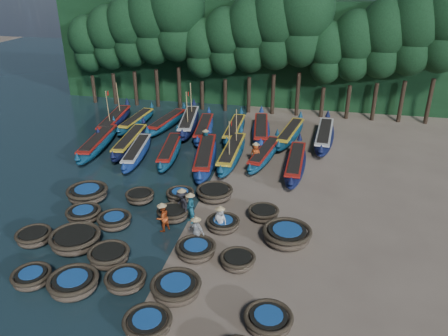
% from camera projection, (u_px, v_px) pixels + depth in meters
% --- Properties ---
extents(ground, '(120.00, 120.00, 0.00)m').
position_uv_depth(ground, '(191.00, 217.00, 24.58)').
color(ground, '#7A6B59').
rests_on(ground, ground).
extents(foliage_wall, '(40.00, 3.00, 10.00)m').
position_uv_depth(foliage_wall, '(254.00, 53.00, 43.35)').
color(foliage_wall, black).
rests_on(foliage_wall, ground).
extents(coracle_3, '(2.23, 2.23, 0.67)m').
position_uv_depth(coracle_3, '(148.00, 324.00, 16.71)').
color(coracle_3, brown).
rests_on(coracle_3, ground).
extents(coracle_5, '(2.10, 2.10, 0.65)m').
position_uv_depth(coracle_5, '(32.00, 277.00, 19.22)').
color(coracle_5, brown).
rests_on(coracle_5, ground).
extents(coracle_6, '(2.64, 2.64, 0.78)m').
position_uv_depth(coracle_6, '(73.00, 284.00, 18.74)').
color(coracle_6, brown).
rests_on(coracle_6, ground).
extents(coracle_7, '(1.95, 1.95, 0.65)m').
position_uv_depth(coracle_7, '(126.00, 280.00, 19.06)').
color(coracle_7, brown).
rests_on(coracle_7, ground).
extents(coracle_8, '(2.51, 2.51, 0.79)m').
position_uv_depth(coracle_8, '(176.00, 288.00, 18.47)').
color(coracle_8, brown).
rests_on(coracle_8, ground).
extents(coracle_9, '(1.94, 1.94, 0.74)m').
position_uv_depth(coracle_9, '(268.00, 321.00, 16.80)').
color(coracle_9, brown).
rests_on(coracle_9, ground).
extents(coracle_10, '(1.96, 1.96, 0.70)m').
position_uv_depth(coracle_10, '(34.00, 237.00, 22.06)').
color(coracle_10, brown).
rests_on(coracle_10, ground).
extents(coracle_11, '(2.83, 2.83, 0.85)m').
position_uv_depth(coracle_11, '(75.00, 240.00, 21.68)').
color(coracle_11, brown).
rests_on(coracle_11, ground).
extents(coracle_12, '(2.39, 2.39, 0.78)m').
position_uv_depth(coracle_12, '(109.00, 256.00, 20.53)').
color(coracle_12, brown).
rests_on(coracle_12, ground).
extents(coracle_13, '(2.34, 2.34, 0.71)m').
position_uv_depth(coracle_13, '(196.00, 250.00, 21.05)').
color(coracle_13, brown).
rests_on(coracle_13, ground).
extents(coracle_14, '(1.99, 1.99, 0.67)m').
position_uv_depth(coracle_14, '(238.00, 261.00, 20.30)').
color(coracle_14, brown).
rests_on(coracle_14, ground).
extents(coracle_15, '(2.13, 2.13, 0.70)m').
position_uv_depth(coracle_15, '(84.00, 214.00, 24.08)').
color(coracle_15, brown).
rests_on(coracle_15, ground).
extents(coracle_16, '(1.96, 1.96, 0.70)m').
position_uv_depth(coracle_16, '(114.00, 221.00, 23.46)').
color(coracle_16, brown).
rests_on(coracle_16, ground).
extents(coracle_17, '(2.18, 2.18, 0.71)m').
position_uv_depth(coracle_17, '(173.00, 214.00, 24.13)').
color(coracle_17, brown).
rests_on(coracle_17, ground).
extents(coracle_18, '(1.82, 1.82, 0.63)m').
position_uv_depth(coracle_18, '(223.00, 224.00, 23.25)').
color(coracle_18, brown).
rests_on(coracle_18, ground).
extents(coracle_19, '(2.91, 2.91, 0.84)m').
position_uv_depth(coracle_19, '(287.00, 235.00, 22.07)').
color(coracle_19, brown).
rests_on(coracle_19, ground).
extents(coracle_20, '(2.76, 2.76, 0.84)m').
position_uv_depth(coracle_20, '(88.00, 194.00, 26.10)').
color(coracle_20, brown).
rests_on(coracle_20, ground).
extents(coracle_21, '(2.08, 2.08, 0.66)m').
position_uv_depth(coracle_21, '(140.00, 197.00, 25.98)').
color(coracle_21, brown).
rests_on(coracle_21, ground).
extents(coracle_22, '(1.74, 1.74, 0.68)m').
position_uv_depth(coracle_22, '(180.00, 195.00, 26.10)').
color(coracle_22, brown).
rests_on(coracle_22, ground).
extents(coracle_23, '(2.26, 2.26, 0.76)m').
position_uv_depth(coracle_23, '(215.00, 193.00, 26.28)').
color(coracle_23, brown).
rests_on(coracle_23, ground).
extents(coracle_24, '(1.86, 1.86, 0.68)m').
position_uv_depth(coracle_24, '(263.00, 213.00, 24.19)').
color(coracle_24, brown).
rests_on(coracle_24, ground).
extents(long_boat_1, '(2.34, 8.17, 1.45)m').
position_uv_depth(long_boat_1, '(98.00, 143.00, 33.48)').
color(long_boat_1, navy).
rests_on(long_boat_1, ground).
extents(long_boat_2, '(2.03, 7.82, 1.38)m').
position_uv_depth(long_boat_2, '(130.00, 141.00, 33.78)').
color(long_boat_2, black).
rests_on(long_boat_2, ground).
extents(long_boat_3, '(2.32, 7.32, 1.30)m').
position_uv_depth(long_boat_3, '(137.00, 152.00, 31.98)').
color(long_boat_3, navy).
rests_on(long_boat_3, ground).
extents(long_boat_4, '(2.33, 7.36, 1.31)m').
position_uv_depth(long_boat_4, '(170.00, 151.00, 32.15)').
color(long_boat_4, navy).
rests_on(long_boat_4, ground).
extents(long_boat_5, '(2.89, 8.65, 1.54)m').
position_uv_depth(long_boat_5, '(205.00, 156.00, 31.00)').
color(long_boat_5, navy).
rests_on(long_boat_5, ground).
extents(long_boat_6, '(1.49, 8.28, 3.51)m').
position_uv_depth(long_boat_6, '(232.00, 153.00, 31.61)').
color(long_boat_6, navy).
rests_on(long_boat_6, ground).
extents(long_boat_7, '(2.42, 7.20, 1.28)m').
position_uv_depth(long_boat_7, '(265.00, 154.00, 31.61)').
color(long_boat_7, navy).
rests_on(long_boat_7, ground).
extents(long_boat_8, '(1.53, 7.97, 1.40)m').
position_uv_depth(long_boat_8, '(295.00, 163.00, 30.02)').
color(long_boat_8, black).
rests_on(long_boat_8, ground).
extents(long_boat_9, '(2.61, 8.59, 3.68)m').
position_uv_depth(long_boat_9, '(115.00, 121.00, 38.09)').
color(long_boat_9, black).
rests_on(long_boat_9, ground).
extents(long_boat_10, '(1.57, 7.28, 1.28)m').
position_uv_depth(long_boat_10, '(137.00, 121.00, 38.35)').
color(long_boat_10, navy).
rests_on(long_boat_10, ground).
extents(long_boat_11, '(2.31, 7.41, 1.32)m').
position_uv_depth(long_boat_11, '(167.00, 122.00, 38.06)').
color(long_boat_11, navy).
rests_on(long_boat_11, ground).
extents(long_boat_12, '(2.87, 8.62, 3.71)m').
position_uv_depth(long_boat_12, '(189.00, 122.00, 37.83)').
color(long_boat_12, black).
rests_on(long_boat_12, ground).
extents(long_boat_13, '(2.27, 7.72, 1.37)m').
position_uv_depth(long_boat_13, '(204.00, 129.00, 36.46)').
color(long_boat_13, navy).
rests_on(long_boat_13, ground).
extents(long_boat_14, '(1.56, 7.84, 1.38)m').
position_uv_depth(long_boat_14, '(234.00, 130.00, 36.23)').
color(long_boat_14, navy).
rests_on(long_boat_14, ground).
extents(long_boat_15, '(2.47, 8.38, 1.48)m').
position_uv_depth(long_boat_15, '(261.00, 130.00, 36.05)').
color(long_boat_15, navy).
rests_on(long_boat_15, ground).
extents(long_boat_16, '(2.61, 7.70, 1.37)m').
position_uv_depth(long_boat_16, '(290.00, 134.00, 35.38)').
color(long_boat_16, navy).
rests_on(long_boat_16, ground).
extents(long_boat_17, '(2.02, 8.63, 1.52)m').
position_uv_depth(long_boat_17, '(324.00, 136.00, 34.74)').
color(long_boat_17, black).
rests_on(long_boat_17, ground).
extents(fisherman_0, '(0.84, 0.65, 1.72)m').
position_uv_depth(fisherman_0, '(220.00, 219.00, 22.79)').
color(fisherman_0, silver).
rests_on(fisherman_0, ground).
extents(fisherman_1, '(0.74, 0.73, 1.92)m').
position_uv_depth(fisherman_1, '(191.00, 207.00, 23.72)').
color(fisherman_1, '#185366').
rests_on(fisherman_1, ground).
extents(fisherman_2, '(0.92, 0.97, 1.78)m').
position_uv_depth(fisherman_2, '(163.00, 217.00, 22.98)').
color(fisherman_2, '#B54218').
rests_on(fisherman_2, ground).
extents(fisherman_3, '(1.24, 1.30, 1.97)m').
position_uv_depth(fisherman_3, '(182.00, 204.00, 24.11)').
color(fisherman_3, black).
rests_on(fisherman_3, ground).
extents(fisherman_4, '(1.01, 0.69, 1.79)m').
position_uv_depth(fisherman_4, '(196.00, 231.00, 21.72)').
color(fisherman_4, silver).
rests_on(fisherman_4, ground).
extents(fisherman_5, '(1.29, 1.35, 1.73)m').
position_uv_depth(fisherman_5, '(206.00, 139.00, 33.42)').
color(fisherman_5, '#185366').
rests_on(fisherman_5, ground).
extents(fisherman_6, '(0.90, 0.72, 1.81)m').
position_uv_depth(fisherman_6, '(256.00, 153.00, 30.76)').
color(fisherman_6, '#B54218').
rests_on(fisherman_6, ground).
extents(tree_0, '(3.68, 3.68, 8.68)m').
position_uv_depth(tree_0, '(88.00, 43.00, 42.85)').
color(tree_0, black).
rests_on(tree_0, ground).
extents(tree_1, '(4.09, 4.09, 9.65)m').
position_uv_depth(tree_1, '(109.00, 37.00, 42.14)').
color(tree_1, black).
rests_on(tree_1, ground).
extents(tree_2, '(4.51, 4.51, 10.63)m').
position_uv_depth(tree_2, '(131.00, 30.00, 41.42)').
color(tree_2, black).
rests_on(tree_2, ground).
extents(tree_3, '(4.92, 4.92, 11.60)m').
position_uv_depth(tree_3, '(153.00, 24.00, 40.70)').
color(tree_3, black).
rests_on(tree_3, ground).
extents(tree_4, '(5.34, 5.34, 12.58)m').
position_uv_depth(tree_4, '(176.00, 17.00, 39.99)').
color(tree_4, black).
rests_on(tree_4, ground).
extents(tree_5, '(3.68, 3.68, 8.68)m').
position_uv_depth(tree_5, '(201.00, 48.00, 40.68)').
color(tree_5, black).
rests_on(tree_5, ground).
extents(tree_6, '(4.09, 4.09, 9.65)m').
position_uv_depth(tree_6, '(225.00, 41.00, 39.97)').
color(tree_6, black).
rests_on(tree_6, ground).
extents(tree_7, '(4.51, 4.51, 10.63)m').
position_uv_depth(tree_7, '(250.00, 34.00, 39.25)').
color(tree_7, black).
rests_on(tree_7, ground).
extents(tree_8, '(4.92, 4.92, 11.60)m').
position_uv_depth(tree_8, '(276.00, 27.00, 38.53)').
color(tree_8, black).
rests_on(tree_8, ground).
extents(tree_9, '(5.34, 5.34, 12.58)m').
position_uv_depth(tree_9, '(303.00, 19.00, 37.82)').
color(tree_9, black).
rests_on(tree_9, ground).
extents(tree_10, '(3.68, 3.68, 8.68)m').
position_uv_depth(tree_10, '(327.00, 52.00, 38.51)').
color(tree_10, black).
rests_on(tree_10, ground).
extents(tree_11, '(4.09, 4.09, 9.65)m').
position_uv_depth(tree_11, '(355.00, 45.00, 37.80)').
color(tree_11, black).
rests_on(tree_11, ground).
extents(tree_12, '(4.51, 4.51, 10.63)m').
position_uv_depth(tree_12, '(384.00, 38.00, 37.08)').
color(tree_12, black).
rests_on(tree_12, ground).
extents(tree_13, '(4.92, 4.92, 11.60)m').
position_uv_depth(tree_13, '(414.00, 30.00, 36.36)').
color(tree_13, black).
rests_on(tree_13, ground).
extents(tree_14, '(5.34, 5.34, 12.58)m').
position_uv_depth(tree_14, '(445.00, 23.00, 35.65)').
color(tree_14, black).
rests_on(tree_14, ground).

